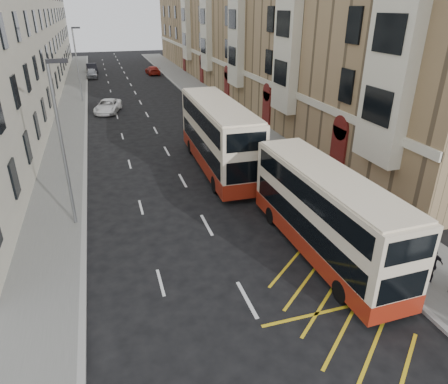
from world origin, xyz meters
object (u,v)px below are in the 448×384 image
object	(u,v)px
car_red	(153,70)
double_decker_rear	(218,136)
car_silver	(92,73)
car_dark	(92,68)
white_van	(108,106)
street_lamp_far	(77,61)
double_decker_front	(325,213)
street_lamp_near	(62,138)
pedestrian_far	(431,265)

from	to	relation	value
car_red	double_decker_rear	bearing A→B (deg)	84.68
car_silver	car_dark	distance (m)	5.45
double_decker_rear	white_van	size ratio (longest dim) A/B	2.42
street_lamp_far	double_decker_front	distance (m)	37.59
street_lamp_near	car_silver	xyz separation A→B (m)	(1.15, 47.52, -3.92)
street_lamp_near	double_decker_front	world-z (taller)	street_lamp_near
car_silver	car_dark	xyz separation A→B (m)	(0.05, 5.45, 0.04)
double_decker_front	car_dark	xyz separation A→B (m)	(-9.46, 58.92, -1.25)
double_decker_rear	car_dark	world-z (taller)	double_decker_rear
street_lamp_far	car_dark	distance (m)	23.32
pedestrian_far	car_red	bearing A→B (deg)	-77.93
double_decker_rear	white_van	xyz separation A→B (m)	(-6.54, 18.80, -1.67)
street_lamp_far	car_red	size ratio (longest dim) A/B	1.73
double_decker_front	car_silver	bearing A→B (deg)	98.91
street_lamp_far	white_van	bearing A→B (deg)	-66.30
double_decker_front	double_decker_rear	bearing A→B (deg)	96.56
street_lamp_far	car_dark	world-z (taller)	street_lamp_far
double_decker_rear	street_lamp_far	bearing A→B (deg)	111.50
street_lamp_far	double_decker_front	bearing A→B (deg)	-73.48
double_decker_front	car_red	xyz separation A→B (m)	(0.03, 54.40, -1.33)
pedestrian_far	car_dark	distance (m)	63.48
car_dark	car_red	size ratio (longest dim) A/B	1.00
pedestrian_far	car_red	xyz separation A→B (m)	(-2.91, 57.74, -0.27)
double_decker_front	white_van	size ratio (longest dim) A/B	2.08
double_decker_rear	car_dark	size ratio (longest dim) A/B	2.51
car_silver	car_red	xyz separation A→B (m)	(9.54, 0.93, -0.04)
car_silver	pedestrian_far	bearing A→B (deg)	-77.15
pedestrian_far	car_dark	bearing A→B (deg)	-69.55
pedestrian_far	car_silver	world-z (taller)	pedestrian_far
street_lamp_far	pedestrian_far	world-z (taller)	street_lamp_far
street_lamp_near	white_van	bearing A→B (deg)	83.86
car_dark	car_red	distance (m)	10.51
double_decker_rear	car_red	world-z (taller)	double_decker_rear
street_lamp_far	car_red	xyz separation A→B (m)	(10.69, 18.45, -3.97)
double_decker_front	car_red	bearing A→B (deg)	88.80
street_lamp_near	car_dark	distance (m)	53.12
double_decker_rear	car_red	xyz separation A→B (m)	(1.56, 43.16, -1.66)
street_lamp_near	double_decker_front	xyz separation A→B (m)	(10.66, -5.95, -2.63)
double_decker_rear	car_dark	xyz separation A→B (m)	(-7.93, 47.68, -1.57)
street_lamp_near	double_decker_rear	distance (m)	10.81
street_lamp_near	car_red	distance (m)	49.78
street_lamp_near	car_dark	bearing A→B (deg)	88.70
street_lamp_near	pedestrian_far	distance (m)	16.88
double_decker_front	car_dark	distance (m)	59.68
street_lamp_near	double_decker_front	distance (m)	12.49
street_lamp_far	white_van	xyz separation A→B (m)	(2.59, -5.91, -3.97)
street_lamp_near	double_decker_front	bearing A→B (deg)	-29.16
car_dark	street_lamp_far	bearing A→B (deg)	-97.06
street_lamp_near	double_decker_rear	bearing A→B (deg)	30.09
car_silver	car_dark	bearing A→B (deg)	89.95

